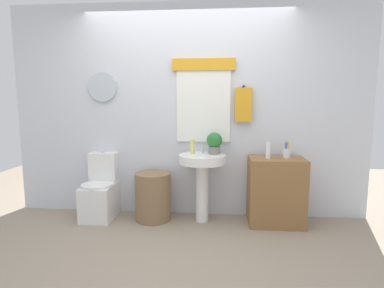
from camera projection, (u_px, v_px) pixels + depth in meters
The scene contains 11 objects.
ground_plane at pixel (176, 255), 2.89m from camera, with size 8.00×8.00×0.00m, color gray.
back_wall at pixel (188, 111), 3.84m from camera, with size 4.40×0.18×2.60m.
toilet at pixel (101, 193), 3.81m from camera, with size 0.38×0.51×0.81m.
laundry_hamper at pixel (153, 196), 3.72m from camera, with size 0.43×0.43×0.58m, color #846647.
pedestal_sink at pixel (202, 170), 3.63m from camera, with size 0.55×0.55×0.81m.
faucet at pixel (203, 149), 3.71m from camera, with size 0.03×0.03×0.10m, color silver.
wooden_cabinet at pixel (276, 191), 3.59m from camera, with size 0.62×0.44×0.78m, color olive.
soap_bottle at pixel (192, 146), 3.65m from camera, with size 0.05×0.05×0.18m, color #DBD166.
potted_plant at pixel (214, 142), 3.63m from camera, with size 0.18×0.18×0.26m.
lotion_bottle at pixel (268, 150), 3.49m from camera, with size 0.05×0.05×0.19m, color white.
toothbrush_cup at pixel (287, 153), 3.54m from camera, with size 0.08×0.08×0.19m.
Camera 1 is at (0.38, -2.70, 1.43)m, focal length 28.89 mm.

